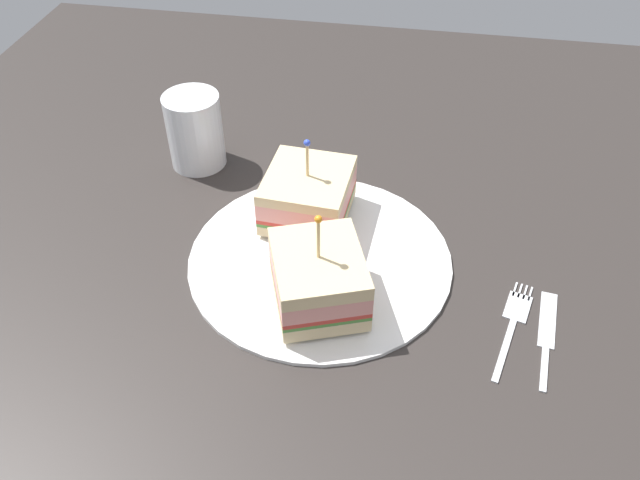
{
  "coord_description": "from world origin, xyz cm",
  "views": [
    {
      "loc": [
        -8.21,
        46.99,
        46.62
      ],
      "look_at": [
        0.0,
        0.0,
        2.87
      ],
      "focal_mm": 36.23,
      "sensor_mm": 36.0,
      "label": 1
    }
  ],
  "objects_px": {
    "drink_glass": "(195,134)",
    "sandwich_half_back": "(318,278)",
    "knife": "(547,333)",
    "plate": "(320,257)",
    "sandwich_half_front": "(308,195)",
    "fork": "(514,318)"
  },
  "relations": [
    {
      "from": "drink_glass",
      "to": "knife",
      "type": "bearing_deg",
      "value": 152.7
    },
    {
      "from": "sandwich_half_front",
      "to": "fork",
      "type": "height_order",
      "value": "sandwich_half_front"
    },
    {
      "from": "plate",
      "to": "fork",
      "type": "height_order",
      "value": "plate"
    },
    {
      "from": "sandwich_half_front",
      "to": "knife",
      "type": "distance_m",
      "value": 0.28
    },
    {
      "from": "plate",
      "to": "drink_glass",
      "type": "height_order",
      "value": "drink_glass"
    },
    {
      "from": "sandwich_half_back",
      "to": "knife",
      "type": "xyz_separation_m",
      "value": [
        -0.21,
        -0.0,
        -0.04
      ]
    },
    {
      "from": "fork",
      "to": "drink_glass",
      "type": "bearing_deg",
      "value": -27.55
    },
    {
      "from": "sandwich_half_back",
      "to": "knife",
      "type": "height_order",
      "value": "sandwich_half_back"
    },
    {
      "from": "sandwich_half_front",
      "to": "sandwich_half_back",
      "type": "height_order",
      "value": "sandwich_half_back"
    },
    {
      "from": "plate",
      "to": "knife",
      "type": "relative_size",
      "value": 2.26
    },
    {
      "from": "drink_glass",
      "to": "sandwich_half_back",
      "type": "bearing_deg",
      "value": 131.84
    },
    {
      "from": "fork",
      "to": "knife",
      "type": "xyz_separation_m",
      "value": [
        -0.03,
        0.01,
        0.0
      ]
    },
    {
      "from": "plate",
      "to": "sandwich_half_front",
      "type": "bearing_deg",
      "value": -68.78
    },
    {
      "from": "plate",
      "to": "knife",
      "type": "xyz_separation_m",
      "value": [
        -0.22,
        0.06,
        -0.0
      ]
    },
    {
      "from": "fork",
      "to": "sandwich_half_front",
      "type": "bearing_deg",
      "value": -26.58
    },
    {
      "from": "fork",
      "to": "sandwich_half_back",
      "type": "bearing_deg",
      "value": 4.34
    },
    {
      "from": "sandwich_half_back",
      "to": "drink_glass",
      "type": "xyz_separation_m",
      "value": [
        0.19,
        -0.21,
        0.0
      ]
    },
    {
      "from": "sandwich_half_back",
      "to": "drink_glass",
      "type": "height_order",
      "value": "sandwich_half_back"
    },
    {
      "from": "sandwich_half_back",
      "to": "drink_glass",
      "type": "distance_m",
      "value": 0.28
    },
    {
      "from": "plate",
      "to": "fork",
      "type": "relative_size",
      "value": 2.16
    },
    {
      "from": "drink_glass",
      "to": "knife",
      "type": "distance_m",
      "value": 0.45
    },
    {
      "from": "knife",
      "to": "plate",
      "type": "bearing_deg",
      "value": -15.05
    }
  ]
}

